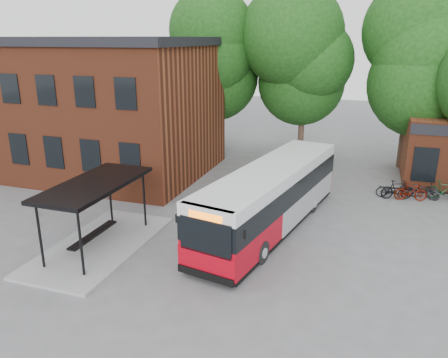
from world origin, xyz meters
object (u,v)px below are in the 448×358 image
(bus_shelter, at_px, (97,215))
(bicycle_0, at_px, (392,190))
(city_bus, at_px, (271,198))
(bicycle_2, at_px, (424,191))
(bicycle_4, at_px, (421,189))
(bicycle_5, at_px, (444,190))
(bicycle_1, at_px, (397,190))
(bicycle_3, at_px, (411,192))

(bus_shelter, xyz_separation_m, bicycle_0, (11.86, 10.24, -1.00))
(bus_shelter, distance_m, city_bus, 7.68)
(bicycle_2, bearing_deg, bus_shelter, 145.72)
(bus_shelter, distance_m, bicycle_4, 17.18)
(bicycle_4, bearing_deg, bicycle_5, -75.54)
(bus_shelter, relative_size, bicycle_5, 3.90)
(city_bus, relative_size, bicycle_2, 7.13)
(bicycle_1, relative_size, bicycle_2, 1.09)
(city_bus, relative_size, bicycle_0, 6.74)
(bicycle_5, bearing_deg, bicycle_4, 105.37)
(bicycle_2, relative_size, bicycle_4, 0.86)
(bicycle_1, height_order, bicycle_2, bicycle_1)
(bus_shelter, height_order, bicycle_4, bus_shelter)
(bicycle_0, distance_m, bicycle_1, 0.25)
(bus_shelter, height_order, bicycle_0, bus_shelter)
(bus_shelter, bearing_deg, bicycle_1, 40.18)
(city_bus, xyz_separation_m, bicycle_4, (6.94, 6.53, -0.97))
(bicycle_3, xyz_separation_m, bicycle_5, (1.71, 0.70, 0.03))
(bus_shelter, xyz_separation_m, city_bus, (6.40, 4.25, 0.02))
(city_bus, height_order, bicycle_0, city_bus)
(bicycle_5, bearing_deg, city_bus, 140.96)
(city_bus, xyz_separation_m, bicycle_0, (5.46, 5.99, -1.02))
(bicycle_1, bearing_deg, bicycle_5, -93.82)
(bicycle_2, distance_m, bicycle_3, 0.93)
(bicycle_3, bearing_deg, bicycle_5, -76.50)
(bicycle_0, bearing_deg, bicycle_2, -72.15)
(bicycle_3, distance_m, bicycle_5, 1.85)
(bicycle_0, height_order, bicycle_2, bicycle_0)
(city_bus, distance_m, bicycle_4, 9.58)
(bicycle_0, distance_m, bicycle_3, 0.93)
(bicycle_0, relative_size, bicycle_3, 1.01)
(bicycle_0, bearing_deg, bicycle_1, -95.87)
(bus_shelter, xyz_separation_m, bicycle_5, (14.50, 10.86, -0.91))
(bicycle_0, relative_size, bicycle_2, 1.06)
(bicycle_2, height_order, bicycle_5, bicycle_5)
(bicycle_0, bearing_deg, city_bus, 139.54)
(city_bus, bearing_deg, bicycle_3, 53.57)
(bicycle_0, height_order, bicycle_1, bicycle_1)
(bicycle_4, bearing_deg, bus_shelter, 139.82)
(bicycle_0, height_order, bicycle_4, bicycle_4)
(bicycle_2, bearing_deg, bicycle_3, 144.52)
(bicycle_5, bearing_deg, bicycle_0, 114.96)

